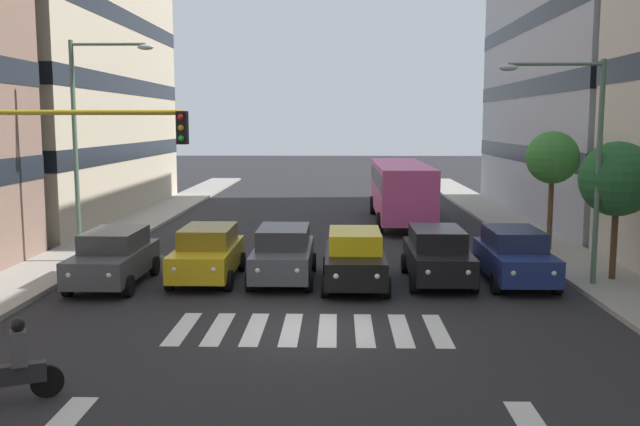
{
  "coord_description": "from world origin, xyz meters",
  "views": [
    {
      "loc": [
        -0.7,
        16.73,
        5.08
      ],
      "look_at": [
        -0.1,
        -6.19,
        2.1
      ],
      "focal_mm": 39.3,
      "sensor_mm": 36.0,
      "label": 1
    }
  ],
  "objects_px": {
    "car_1": "(437,255)",
    "motorcycle_with_rider": "(16,367)",
    "car_2": "(355,258)",
    "traffic_light_gantry": "(46,180)",
    "street_tree_1": "(617,179)",
    "car_4": "(208,253)",
    "street_lamp_left": "(581,146)",
    "car_0": "(514,255)",
    "bus_behind_traffic": "(401,186)",
    "street_tree_2": "(553,158)",
    "street_lamp_right": "(87,129)",
    "car_3": "(283,253)",
    "car_5": "(114,257)"
  },
  "relations": [
    {
      "from": "motorcycle_with_rider",
      "to": "traffic_light_gantry",
      "type": "relative_size",
      "value": 0.29
    },
    {
      "from": "street_tree_1",
      "to": "street_lamp_right",
      "type": "bearing_deg",
      "value": -8.12
    },
    {
      "from": "bus_behind_traffic",
      "to": "street_tree_1",
      "type": "bearing_deg",
      "value": 112.32
    },
    {
      "from": "traffic_light_gantry",
      "to": "street_tree_2",
      "type": "xyz_separation_m",
      "value": [
        -15.08,
        -11.0,
        -0.04
      ]
    },
    {
      "from": "car_0",
      "to": "motorcycle_with_rider",
      "type": "height_order",
      "value": "car_0"
    },
    {
      "from": "car_3",
      "to": "street_lamp_left",
      "type": "relative_size",
      "value": 0.65
    },
    {
      "from": "car_0",
      "to": "street_tree_1",
      "type": "bearing_deg",
      "value": -179.75
    },
    {
      "from": "car_2",
      "to": "street_lamp_right",
      "type": "distance_m",
      "value": 10.58
    },
    {
      "from": "car_0",
      "to": "motorcycle_with_rider",
      "type": "relative_size",
      "value": 2.8
    },
    {
      "from": "car_2",
      "to": "traffic_light_gantry",
      "type": "relative_size",
      "value": 0.81
    },
    {
      "from": "car_5",
      "to": "bus_behind_traffic",
      "type": "xyz_separation_m",
      "value": [
        -10.19,
        -14.08,
        0.97
      ]
    },
    {
      "from": "car_3",
      "to": "car_5",
      "type": "relative_size",
      "value": 1.0
    },
    {
      "from": "car_5",
      "to": "traffic_light_gantry",
      "type": "bearing_deg",
      "value": 92.01
    },
    {
      "from": "street_tree_2",
      "to": "car_2",
      "type": "bearing_deg",
      "value": 36.63
    },
    {
      "from": "car_0",
      "to": "street_lamp_right",
      "type": "distance_m",
      "value": 15.14
    },
    {
      "from": "motorcycle_with_rider",
      "to": "street_lamp_left",
      "type": "xyz_separation_m",
      "value": [
        -13.17,
        -9.19,
        3.71
      ]
    },
    {
      "from": "car_2",
      "to": "car_3",
      "type": "height_order",
      "value": "same"
    },
    {
      "from": "street_tree_1",
      "to": "car_5",
      "type": "bearing_deg",
      "value": 2.24
    },
    {
      "from": "bus_behind_traffic",
      "to": "street_lamp_left",
      "type": "xyz_separation_m",
      "value": [
        -4.14,
        14.11,
        2.5
      ]
    },
    {
      "from": "traffic_light_gantry",
      "to": "car_2",
      "type": "bearing_deg",
      "value": -144.47
    },
    {
      "from": "car_2",
      "to": "car_5",
      "type": "distance_m",
      "value": 7.54
    },
    {
      "from": "street_lamp_right",
      "to": "car_4",
      "type": "bearing_deg",
      "value": 153.29
    },
    {
      "from": "motorcycle_with_rider",
      "to": "street_tree_1",
      "type": "relative_size",
      "value": 0.37
    },
    {
      "from": "car_1",
      "to": "street_tree_1",
      "type": "bearing_deg",
      "value": 179.55
    },
    {
      "from": "street_tree_1",
      "to": "car_4",
      "type": "bearing_deg",
      "value": -0.82
    },
    {
      "from": "street_tree_2",
      "to": "car_0",
      "type": "bearing_deg",
      "value": 63.02
    },
    {
      "from": "car_1",
      "to": "car_0",
      "type": "bearing_deg",
      "value": 178.65
    },
    {
      "from": "street_tree_1",
      "to": "street_tree_2",
      "type": "height_order",
      "value": "street_tree_2"
    },
    {
      "from": "motorcycle_with_rider",
      "to": "street_lamp_right",
      "type": "relative_size",
      "value": 0.2
    },
    {
      "from": "street_lamp_left",
      "to": "street_tree_2",
      "type": "relative_size",
      "value": 1.48
    },
    {
      "from": "street_lamp_left",
      "to": "street_lamp_right",
      "type": "relative_size",
      "value": 0.88
    },
    {
      "from": "bus_behind_traffic",
      "to": "traffic_light_gantry",
      "type": "bearing_deg",
      "value": 62.55
    },
    {
      "from": "car_0",
      "to": "street_lamp_left",
      "type": "relative_size",
      "value": 0.65
    },
    {
      "from": "bus_behind_traffic",
      "to": "street_tree_1",
      "type": "height_order",
      "value": "street_tree_1"
    },
    {
      "from": "car_4",
      "to": "street_tree_1",
      "type": "bearing_deg",
      "value": 179.18
    },
    {
      "from": "car_1",
      "to": "motorcycle_with_rider",
      "type": "height_order",
      "value": "car_1"
    },
    {
      "from": "car_1",
      "to": "motorcycle_with_rider",
      "type": "bearing_deg",
      "value": 47.59
    },
    {
      "from": "car_0",
      "to": "street_lamp_right",
      "type": "bearing_deg",
      "value": -9.89
    },
    {
      "from": "car_4",
      "to": "street_tree_1",
      "type": "height_order",
      "value": "street_tree_1"
    },
    {
      "from": "car_1",
      "to": "traffic_light_gantry",
      "type": "xyz_separation_m",
      "value": [
        10.01,
        5.84,
        2.85
      ]
    },
    {
      "from": "car_3",
      "to": "car_2",
      "type": "bearing_deg",
      "value": 163.24
    },
    {
      "from": "street_lamp_left",
      "to": "car_3",
      "type": "bearing_deg",
      "value": -5.03
    },
    {
      "from": "traffic_light_gantry",
      "to": "street_lamp_right",
      "type": "relative_size",
      "value": 0.71
    },
    {
      "from": "car_5",
      "to": "street_tree_2",
      "type": "relative_size",
      "value": 0.97
    },
    {
      "from": "car_1",
      "to": "street_lamp_right",
      "type": "height_order",
      "value": "street_lamp_right"
    },
    {
      "from": "bus_behind_traffic",
      "to": "street_tree_2",
      "type": "xyz_separation_m",
      "value": [
        -5.08,
        8.26,
        1.84
      ]
    },
    {
      "from": "street_tree_1",
      "to": "bus_behind_traffic",
      "type": "bearing_deg",
      "value": -67.68
    },
    {
      "from": "bus_behind_traffic",
      "to": "street_lamp_right",
      "type": "bearing_deg",
      "value": 42.49
    },
    {
      "from": "car_1",
      "to": "street_tree_1",
      "type": "relative_size",
      "value": 1.02
    },
    {
      "from": "car_5",
      "to": "bus_behind_traffic",
      "type": "distance_m",
      "value": 17.4
    }
  ]
}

